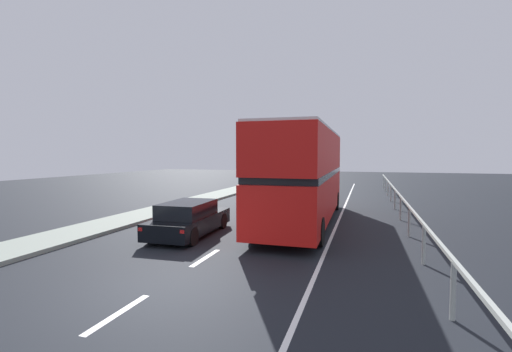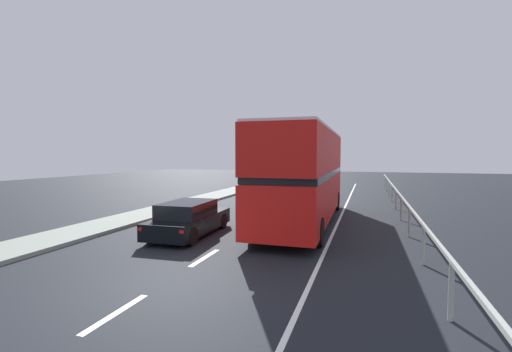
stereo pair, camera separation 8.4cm
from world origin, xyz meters
name	(u,v)px [view 1 (the left image)]	position (x,y,z in m)	size (l,w,h in m)	color
ground_plane	(160,289)	(0.00, 0.00, -0.05)	(74.30, 120.00, 0.10)	black
lane_paint_markings	(307,223)	(2.06, 8.72, 0.00)	(3.51, 46.00, 0.01)	silver
bridge_side_railing	(405,206)	(6.18, 9.00, 0.94)	(0.10, 42.00, 1.17)	#AEB6AD
double_decker_bus_red	(304,173)	(1.88, 8.84, 2.27)	(2.74, 11.28, 4.23)	red
hatchback_car_near	(189,219)	(-1.90, 4.95, 0.64)	(1.94, 4.44, 1.32)	black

